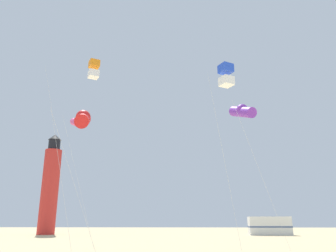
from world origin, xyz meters
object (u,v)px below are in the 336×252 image
kite_tube_violet (242,111)px  lighthouse_distant (50,186)px  kite_tube_rainbow (77,122)px  kite_tube_scarlet (83,119)px  kite_box_blue (226,75)px  rv_van_white (270,226)px  kite_box_orange (94,70)px

kite_tube_violet → lighthouse_distant: 43.03m
kite_tube_rainbow → lighthouse_distant: bearing=115.6°
kite_tube_scarlet → lighthouse_distant: (-17.06, 38.91, 0.54)m
kite_box_blue → kite_tube_violet: size_ratio=1.00×
kite_tube_scarlet → kite_tube_rainbow: 14.76m
kite_tube_scarlet → rv_van_white: kite_tube_scarlet is taller
kite_tube_violet → kite_box_blue: bearing=-108.1°
kite_tube_scarlet → lighthouse_distant: 42.49m
kite_tube_rainbow → kite_box_orange: bearing=-67.7°
kite_tube_scarlet → kite_tube_rainbow: size_ratio=0.67×
kite_tube_violet → kite_tube_rainbow: bearing=148.4°
kite_tube_rainbow → kite_tube_violet: (13.96, -8.59, -1.98)m
lighthouse_distant → kite_box_orange: bearing=-65.4°
kite_tube_scarlet → kite_tube_violet: (9.14, 4.80, 1.94)m
kite_box_orange → kite_tube_rainbow: bearing=112.3°
kite_tube_violet → lighthouse_distant: lighthouse_distant is taller
kite_box_orange → lighthouse_distant: 40.25m
kite_tube_rainbow → rv_van_white: size_ratio=1.83×
kite_tube_scarlet → kite_box_orange: bearing=98.0°
kite_box_blue → kite_tube_rainbow: kite_tube_rainbow is taller
lighthouse_distant → rv_van_white: lighthouse_distant is taller
kite_tube_scarlet → rv_van_white: bearing=63.6°
kite_tube_scarlet → kite_tube_rainbow: kite_tube_rainbow is taller
kite_tube_scarlet → rv_van_white: (18.84, 37.94, -5.91)m
kite_tube_scarlet → rv_van_white: size_ratio=1.23×
kite_tube_violet → rv_van_white: 35.41m
kite_tube_scarlet → lighthouse_distant: size_ratio=0.48×
rv_van_white → lighthouse_distant: bearing=-179.4°
kite_tube_scarlet → kite_box_blue: bearing=-5.3°
kite_box_orange → kite_tube_scarlet: bearing=-82.0°
kite_tube_scarlet → kite_box_orange: 4.72m
lighthouse_distant → rv_van_white: size_ratio=2.57×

